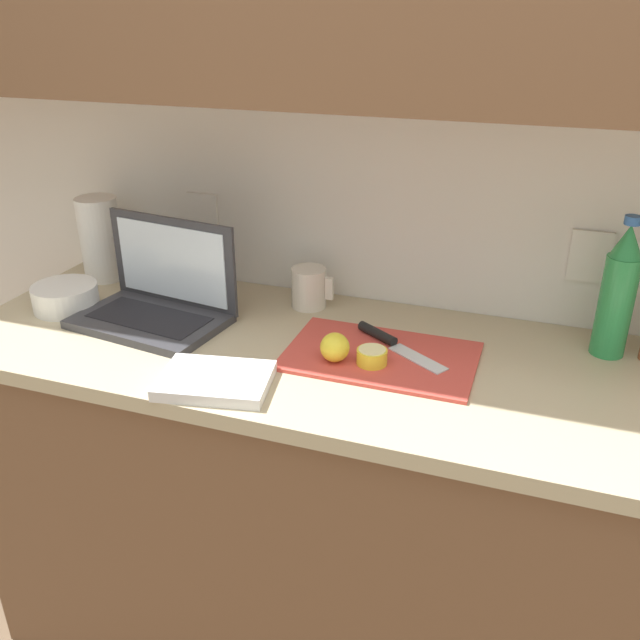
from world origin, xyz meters
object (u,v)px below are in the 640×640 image
at_px(bottle_oil_tall, 618,293).
at_px(paper_towel_roll, 101,239).
at_px(cutting_board, 381,356).
at_px(knife, 386,339).
at_px(measuring_cup, 309,288).
at_px(laptop, 159,297).
at_px(lemon_whole_beside, 335,347).
at_px(bowl_white, 66,297).
at_px(lemon_half_cut, 372,356).

distance_m(bottle_oil_tall, paper_towel_roll, 1.31).
distance_m(cutting_board, paper_towel_roll, 0.88).
distance_m(knife, measuring_cup, 0.28).
bearing_deg(measuring_cup, laptop, -149.32).
distance_m(lemon_whole_beside, measuring_cup, 0.31).
relative_size(cutting_board, bottle_oil_tall, 1.31).
bearing_deg(lemon_whole_beside, knife, 54.70).
height_order(bottle_oil_tall, bowl_white, bottle_oil_tall).
bearing_deg(cutting_board, lemon_whole_beside, -146.20).
relative_size(lemon_whole_beside, measuring_cup, 0.58).
distance_m(cutting_board, knife, 0.06).
relative_size(knife, bottle_oil_tall, 0.74).
relative_size(lemon_half_cut, measuring_cup, 0.60).
xyz_separation_m(bowl_white, paper_towel_roll, (-0.03, 0.21, 0.08)).
height_order(laptop, bowl_white, laptop).
distance_m(laptop, knife, 0.56).
height_order(lemon_whole_beside, measuring_cup, measuring_cup).
bearing_deg(bottle_oil_tall, bowl_white, -171.39).
bearing_deg(lemon_whole_beside, measuring_cup, 120.24).
bearing_deg(knife, laptop, -143.26).
xyz_separation_m(lemon_whole_beside, measuring_cup, (-0.15, 0.27, 0.01)).
height_order(laptop, cutting_board, laptop).
distance_m(lemon_whole_beside, bottle_oil_tall, 0.61).
distance_m(cutting_board, lemon_half_cut, 0.05).
height_order(laptop, bottle_oil_tall, bottle_oil_tall).
bearing_deg(bowl_white, knife, 4.71).
bearing_deg(cutting_board, measuring_cup, 139.29).
distance_m(knife, lemon_half_cut, 0.10).
bearing_deg(paper_towel_roll, lemon_whole_beside, -18.92).
bearing_deg(measuring_cup, bottle_oil_tall, -1.71).
xyz_separation_m(bottle_oil_tall, bowl_white, (-1.28, -0.19, -0.11)).
bearing_deg(lemon_whole_beside, cutting_board, 33.80).
bearing_deg(measuring_cup, lemon_half_cut, -47.26).
relative_size(cutting_board, bowl_white, 2.55).
bearing_deg(lemon_whole_beside, bottle_oil_tall, 23.93).
bearing_deg(measuring_cup, paper_towel_roll, -179.54).
xyz_separation_m(laptop, bowl_white, (-0.25, -0.03, -0.03)).
distance_m(measuring_cup, paper_towel_roll, 0.61).
bearing_deg(bowl_white, paper_towel_roll, 98.98).
xyz_separation_m(knife, lemon_half_cut, (-0.00, -0.10, 0.01)).
distance_m(laptop, paper_towel_roll, 0.35).
bearing_deg(bottle_oil_tall, cutting_board, -158.12).
distance_m(bottle_oil_tall, bowl_white, 1.30).
bearing_deg(bowl_white, bottle_oil_tall, 8.61).
relative_size(bottle_oil_tall, paper_towel_roll, 1.37).
distance_m(knife, lemon_whole_beside, 0.15).
distance_m(lemon_half_cut, lemon_whole_beside, 0.08).
height_order(lemon_half_cut, bottle_oil_tall, bottle_oil_tall).
height_order(laptop, knife, laptop).
xyz_separation_m(laptop, paper_towel_roll, (-0.29, 0.18, 0.06)).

